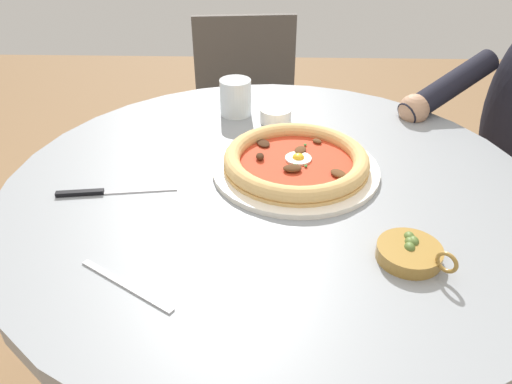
{
  "coord_description": "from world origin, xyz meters",
  "views": [
    {
      "loc": [
        0.78,
        -0.01,
        1.25
      ],
      "look_at": [
        0.02,
        -0.03,
        0.75
      ],
      "focal_mm": 35.35,
      "sensor_mm": 36.0,
      "label": 1
    }
  ],
  "objects_px": {
    "pizza_on_plate": "(296,162)",
    "olive_pan": "(410,252)",
    "dining_table": "(271,249)",
    "cafe_chair_spare_near": "(247,113)",
    "steak_knife": "(99,192)",
    "water_glass": "(236,99)",
    "fork_utensil": "(126,285)",
    "ramekin_capers": "(276,115)"
  },
  "relations": [
    {
      "from": "dining_table",
      "to": "water_glass",
      "type": "relative_size",
      "value": 11.93
    },
    {
      "from": "dining_table",
      "to": "fork_utensil",
      "type": "bearing_deg",
      "value": -36.83
    },
    {
      "from": "pizza_on_plate",
      "to": "fork_utensil",
      "type": "distance_m",
      "value": 0.4
    },
    {
      "from": "pizza_on_plate",
      "to": "fork_utensil",
      "type": "relative_size",
      "value": 2.1
    },
    {
      "from": "pizza_on_plate",
      "to": "olive_pan",
      "type": "height_order",
      "value": "olive_pan"
    },
    {
      "from": "water_glass",
      "to": "steak_knife",
      "type": "distance_m",
      "value": 0.41
    },
    {
      "from": "ramekin_capers",
      "to": "cafe_chair_spare_near",
      "type": "distance_m",
      "value": 0.68
    },
    {
      "from": "steak_knife",
      "to": "fork_utensil",
      "type": "bearing_deg",
      "value": 24.61
    },
    {
      "from": "dining_table",
      "to": "ramekin_capers",
      "type": "bearing_deg",
      "value": 178.62
    },
    {
      "from": "ramekin_capers",
      "to": "water_glass",
      "type": "bearing_deg",
      "value": -112.62
    },
    {
      "from": "steak_knife",
      "to": "olive_pan",
      "type": "xyz_separation_m",
      "value": [
        0.16,
        0.51,
        0.01
      ]
    },
    {
      "from": "pizza_on_plate",
      "to": "water_glass",
      "type": "relative_size",
      "value": 3.83
    },
    {
      "from": "steak_knife",
      "to": "water_glass",
      "type": "bearing_deg",
      "value": 147.25
    },
    {
      "from": "steak_knife",
      "to": "dining_table",
      "type": "bearing_deg",
      "value": 97.8
    },
    {
      "from": "pizza_on_plate",
      "to": "dining_table",
      "type": "bearing_deg",
      "value": -43.09
    },
    {
      "from": "steak_knife",
      "to": "olive_pan",
      "type": "relative_size",
      "value": 2.06
    },
    {
      "from": "dining_table",
      "to": "cafe_chair_spare_near",
      "type": "relative_size",
      "value": 1.2
    },
    {
      "from": "steak_knife",
      "to": "fork_utensil",
      "type": "relative_size",
      "value": 1.4
    },
    {
      "from": "dining_table",
      "to": "fork_utensil",
      "type": "height_order",
      "value": "fork_utensil"
    },
    {
      "from": "pizza_on_plate",
      "to": "steak_knife",
      "type": "height_order",
      "value": "pizza_on_plate"
    },
    {
      "from": "water_glass",
      "to": "olive_pan",
      "type": "xyz_separation_m",
      "value": [
        0.5,
        0.29,
        -0.03
      ]
    },
    {
      "from": "steak_knife",
      "to": "olive_pan",
      "type": "distance_m",
      "value": 0.53
    },
    {
      "from": "dining_table",
      "to": "steak_knife",
      "type": "bearing_deg",
      "value": -82.2
    },
    {
      "from": "water_glass",
      "to": "olive_pan",
      "type": "distance_m",
      "value": 0.58
    },
    {
      "from": "ramekin_capers",
      "to": "cafe_chair_spare_near",
      "type": "bearing_deg",
      "value": -171.19
    },
    {
      "from": "water_glass",
      "to": "ramekin_capers",
      "type": "distance_m",
      "value": 0.1
    },
    {
      "from": "dining_table",
      "to": "ramekin_capers",
      "type": "distance_m",
      "value": 0.31
    },
    {
      "from": "pizza_on_plate",
      "to": "fork_utensil",
      "type": "bearing_deg",
      "value": -37.83
    },
    {
      "from": "olive_pan",
      "to": "dining_table",
      "type": "bearing_deg",
      "value": -134.62
    },
    {
      "from": "water_glass",
      "to": "ramekin_capers",
      "type": "relative_size",
      "value": 1.18
    },
    {
      "from": "dining_table",
      "to": "olive_pan",
      "type": "bearing_deg",
      "value": 45.38
    },
    {
      "from": "steak_knife",
      "to": "ramekin_capers",
      "type": "distance_m",
      "value": 0.44
    },
    {
      "from": "pizza_on_plate",
      "to": "olive_pan",
      "type": "bearing_deg",
      "value": 32.85
    },
    {
      "from": "fork_utensil",
      "to": "cafe_chair_spare_near",
      "type": "distance_m",
      "value": 1.18
    },
    {
      "from": "water_glass",
      "to": "pizza_on_plate",
      "type": "bearing_deg",
      "value": 26.89
    },
    {
      "from": "dining_table",
      "to": "cafe_chair_spare_near",
      "type": "height_order",
      "value": "cafe_chair_spare_near"
    },
    {
      "from": "dining_table",
      "to": "ramekin_capers",
      "type": "height_order",
      "value": "ramekin_capers"
    },
    {
      "from": "water_glass",
      "to": "olive_pan",
      "type": "relative_size",
      "value": 0.8
    },
    {
      "from": "dining_table",
      "to": "steak_knife",
      "type": "height_order",
      "value": "steak_knife"
    },
    {
      "from": "fork_utensil",
      "to": "steak_knife",
      "type": "bearing_deg",
      "value": -155.39
    },
    {
      "from": "dining_table",
      "to": "fork_utensil",
      "type": "distance_m",
      "value": 0.37
    },
    {
      "from": "water_glass",
      "to": "fork_utensil",
      "type": "relative_size",
      "value": 0.55
    }
  ]
}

